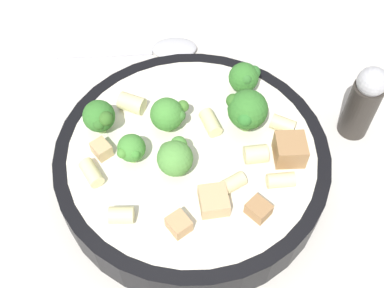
% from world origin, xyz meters
% --- Properties ---
extents(ground_plane, '(2.00, 2.00, 0.00)m').
position_xyz_m(ground_plane, '(0.00, 0.00, 0.00)').
color(ground_plane, beige).
extents(pasta_bowl, '(0.26, 0.26, 0.04)m').
position_xyz_m(pasta_bowl, '(0.00, 0.00, 0.02)').
color(pasta_bowl, black).
rests_on(pasta_bowl, ground_plane).
extents(broccoli_floret_0, '(0.04, 0.04, 0.05)m').
position_xyz_m(broccoli_floret_0, '(0.06, -0.01, 0.07)').
color(broccoli_floret_0, '#84AD60').
rests_on(broccoli_floret_0, pasta_bowl).
extents(broccoli_floret_1, '(0.03, 0.03, 0.04)m').
position_xyz_m(broccoli_floret_1, '(0.00, 0.04, 0.06)').
color(broccoli_floret_1, '#9EC175').
rests_on(broccoli_floret_1, pasta_bowl).
extents(broccoli_floret_2, '(0.03, 0.03, 0.04)m').
position_xyz_m(broccoli_floret_2, '(-0.05, 0.07, 0.06)').
color(broccoli_floret_2, '#9EC175').
rests_on(broccoli_floret_2, pasta_bowl).
extents(broccoli_floret_3, '(0.03, 0.03, 0.03)m').
position_xyz_m(broccoli_floret_3, '(0.09, 0.02, 0.06)').
color(broccoli_floret_3, '#9EC175').
rests_on(broccoli_floret_3, pasta_bowl).
extents(broccoli_floret_4, '(0.03, 0.03, 0.03)m').
position_xyz_m(broccoli_floret_4, '(-0.05, 0.03, 0.06)').
color(broccoli_floret_4, '#93B766').
rests_on(broccoli_floret_4, pasta_bowl).
extents(broccoli_floret_5, '(0.03, 0.04, 0.04)m').
position_xyz_m(broccoli_floret_5, '(-0.03, -0.01, 0.06)').
color(broccoli_floret_5, '#84AD60').
rests_on(broccoli_floret_5, pasta_bowl).
extents(rigatoni_0, '(0.02, 0.03, 0.01)m').
position_xyz_m(rigatoni_0, '(0.03, 0.01, 0.05)').
color(rigatoni_0, beige).
rests_on(rigatoni_0, pasta_bowl).
extents(rigatoni_1, '(0.03, 0.02, 0.01)m').
position_xyz_m(rigatoni_1, '(0.00, -0.05, 0.05)').
color(rigatoni_1, beige).
rests_on(rigatoni_1, pasta_bowl).
extents(rigatoni_2, '(0.03, 0.03, 0.02)m').
position_xyz_m(rigatoni_2, '(0.04, -0.05, 0.05)').
color(rigatoni_2, beige).
rests_on(rigatoni_2, pasta_bowl).
extents(rigatoni_3, '(0.03, 0.03, 0.02)m').
position_xyz_m(rigatoni_3, '(-0.01, 0.08, 0.05)').
color(rigatoni_3, beige).
rests_on(rigatoni_3, pasta_bowl).
extents(rigatoni_4, '(0.02, 0.03, 0.01)m').
position_xyz_m(rigatoni_4, '(0.08, -0.04, 0.05)').
color(rigatoni_4, beige).
rests_on(rigatoni_4, pasta_bowl).
extents(rigatoni_5, '(0.02, 0.03, 0.01)m').
position_xyz_m(rigatoni_5, '(-0.09, 0.04, 0.05)').
color(rigatoni_5, beige).
rests_on(rigatoni_5, pasta_bowl).
extents(rigatoni_6, '(0.02, 0.02, 0.01)m').
position_xyz_m(rigatoni_6, '(-0.09, -0.02, 0.05)').
color(rigatoni_6, beige).
rests_on(rigatoni_6, pasta_bowl).
extents(rigatoni_7, '(0.03, 0.02, 0.01)m').
position_xyz_m(rigatoni_7, '(0.04, -0.08, 0.05)').
color(rigatoni_7, beige).
rests_on(rigatoni_7, pasta_bowl).
extents(chicken_chunk_0, '(0.03, 0.03, 0.01)m').
position_xyz_m(chicken_chunk_0, '(-0.02, -0.06, 0.05)').
color(chicken_chunk_0, tan).
rests_on(chicken_chunk_0, pasta_bowl).
extents(chicken_chunk_1, '(0.02, 0.02, 0.01)m').
position_xyz_m(chicken_chunk_1, '(-0.06, -0.05, 0.05)').
color(chicken_chunk_1, tan).
rests_on(chicken_chunk_1, pasta_bowl).
extents(chicken_chunk_2, '(0.04, 0.04, 0.02)m').
position_xyz_m(chicken_chunk_2, '(0.06, -0.06, 0.05)').
color(chicken_chunk_2, '#A87A4C').
rests_on(chicken_chunk_2, pasta_bowl).
extents(chicken_chunk_3, '(0.02, 0.02, 0.01)m').
position_xyz_m(chicken_chunk_3, '(-0.00, -0.09, 0.05)').
color(chicken_chunk_3, '#A87A4C').
rests_on(chicken_chunk_3, pasta_bowl).
extents(chicken_chunk_4, '(0.01, 0.02, 0.01)m').
position_xyz_m(chicken_chunk_4, '(-0.07, 0.05, 0.05)').
color(chicken_chunk_4, tan).
rests_on(chicken_chunk_4, pasta_bowl).
extents(pepper_shaker, '(0.03, 0.03, 0.09)m').
position_xyz_m(pepper_shaker, '(0.17, -0.07, 0.04)').
color(pepper_shaker, '#332D28').
rests_on(pepper_shaker, ground_plane).
extents(spoon, '(0.15, 0.12, 0.01)m').
position_xyz_m(spoon, '(0.08, 0.16, 0.00)').
color(spoon, silver).
rests_on(spoon, ground_plane).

